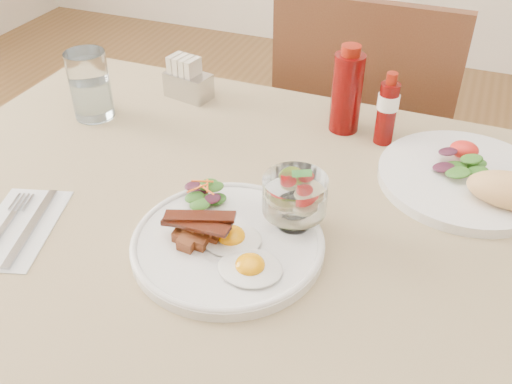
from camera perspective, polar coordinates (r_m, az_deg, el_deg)
The scene contains 13 objects.
table at distance 0.93m, azimuth 2.15°, elevation -7.59°, with size 1.33×0.88×0.75m.
chair_far at distance 1.53m, azimuth 10.60°, elevation 4.98°, with size 0.42×0.42×0.93m.
main_plate at distance 0.83m, azimuth -2.83°, elevation -5.21°, with size 0.28×0.28×0.02m, color white.
fried_eggs at distance 0.79m, azimuth -1.58°, elevation -5.97°, with size 0.15×0.13×0.02m.
bacon_potato_pile at distance 0.81m, azimuth -5.91°, elevation -3.82°, with size 0.11×0.06×0.04m.
side_salad at distance 0.89m, azimuth -5.12°, elevation -0.32°, with size 0.07×0.07×0.04m.
fruit_cup at distance 0.82m, azimuth 3.91°, elevation -0.32°, with size 0.09×0.09×0.10m.
second_plate at distance 1.00m, azimuth 21.15°, elevation 1.14°, with size 0.29×0.29×0.07m.
ketchup_bottle at distance 1.09m, azimuth 9.07°, elevation 9.89°, with size 0.07×0.07×0.17m.
hot_sauce_bottle at distance 1.07m, azimuth 12.98°, elevation 8.02°, with size 0.05×0.05×0.14m.
sugar_caddy at distance 1.22m, azimuth -6.89°, elevation 11.00°, with size 0.10×0.07×0.09m.
water_glass at distance 1.18m, azimuth -16.21°, elevation 9.87°, with size 0.08×0.08×0.13m.
napkin_cutlery at distance 0.94m, azimuth -22.62°, elevation -3.30°, with size 0.16×0.21×0.01m.
Camera 1 is at (0.22, -0.63, 1.31)m, focal length 40.00 mm.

